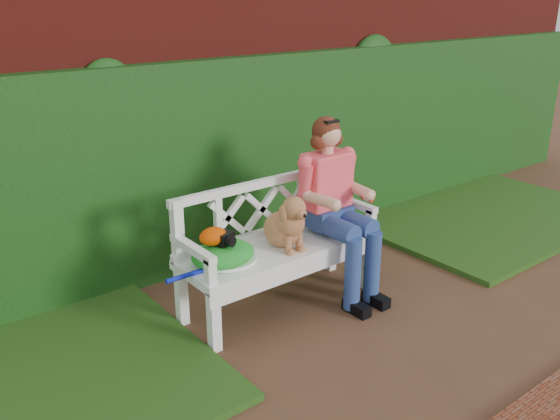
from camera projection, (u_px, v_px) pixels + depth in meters
ground at (384, 330)px, 4.08m from camera, size 60.00×60.00×0.00m
brick_wall at (227, 126)px, 5.10m from camera, size 10.00×0.30×2.20m
ivy_hedge at (242, 159)px, 5.03m from camera, size 10.00×0.18×1.70m
grass_right at (478, 214)px, 6.13m from camera, size 2.60×2.00×0.05m
garden_bench at (280, 275)px, 4.33m from camera, size 1.58×0.60×0.48m
seated_woman at (330, 210)px, 4.44m from camera, size 0.71×0.84×1.30m
dog at (285, 220)px, 4.14m from camera, size 0.37×0.44×0.41m
tennis_racket at (227, 262)px, 3.94m from camera, size 0.74×0.43×0.03m
green_bag at (223, 254)px, 3.93m from camera, size 0.50×0.43×0.15m
camera_item at (224, 238)px, 3.88m from camera, size 0.14×0.13×0.08m
baseball_glove at (213, 236)px, 3.86m from camera, size 0.22×0.19×0.12m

